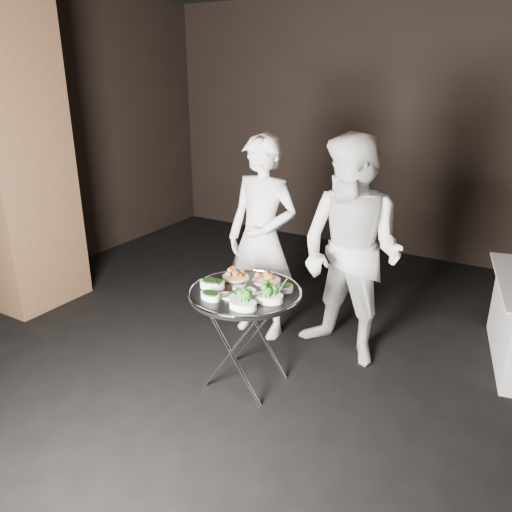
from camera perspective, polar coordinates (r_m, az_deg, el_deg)
The scene contains 17 objects.
floor at distance 3.75m, azimuth -3.12°, elevation -15.37°, with size 6.00×7.00×0.05m, color black.
wall_back at distance 6.30m, azimuth 15.26°, elevation 13.79°, with size 6.00×0.05×3.00m, color black.
column_left at distance 5.17m, azimuth -26.41°, elevation 11.05°, with size 0.80×0.80×3.00m, color brown.
tray_stand at distance 3.59m, azimuth -1.24°, elevation -8.91°, with size 0.49×0.42×0.72m.
serving_tray at distance 3.44m, azimuth -1.28°, elevation -4.19°, with size 0.79×0.79×0.04m.
potato_plate_a at distance 3.64m, azimuth -2.35°, elevation -2.10°, with size 0.20×0.20×0.07m.
potato_plate_b at distance 3.57m, azimuth 1.22°, elevation -2.47°, with size 0.20×0.20×0.07m.
greens_bowl at distance 3.43m, azimuth 3.36°, elevation -3.57°, with size 0.11×0.11×0.06m.
asparagus_plate_a at distance 3.43m, azimuth -1.34°, elevation -3.75°, with size 0.19×0.11×0.04m.
asparagus_plate_b at distance 3.35m, azimuth -3.17°, elevation -4.51°, with size 0.17×0.10×0.03m.
spinach_bowl_a at distance 3.49m, azimuth -5.02°, elevation -3.08°, with size 0.20×0.16×0.07m.
spinach_bowl_b at distance 3.33m, azimuth -5.27°, elevation -4.45°, with size 0.17×0.13×0.06m.
broccoli_bowl_a at distance 3.28m, azimuth 1.49°, elevation -4.63°, with size 0.22×0.19×0.08m.
broccoli_bowl_b at distance 3.19m, azimuth -1.50°, elevation -5.41°, with size 0.20×0.16×0.08m.
serving_utensils at distance 3.46m, azimuth -0.46°, elevation -2.87°, with size 0.59×0.44×0.01m.
waiter_left at distance 4.13m, azimuth 0.68°, elevation 1.98°, with size 0.62×0.41×1.71m, color white.
waiter_right at distance 3.81m, azimuth 10.79°, elevation 0.36°, with size 0.86×0.67×1.76m, color white.
Camera 1 is at (1.72, -2.50, 2.18)m, focal length 35.00 mm.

